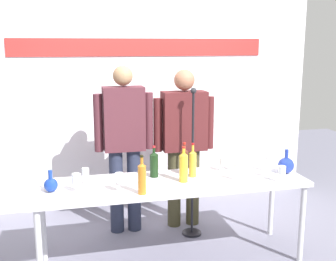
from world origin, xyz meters
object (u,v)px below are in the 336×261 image
at_px(wine_bottle_4, 154,164).
at_px(decanter_blue_left, 51,184).
at_px(wine_glass_left_0, 76,179).
at_px(wine_glass_right_0, 268,166).
at_px(wine_glass_right_1, 269,160).
at_px(wine_glass_left_2, 85,173).
at_px(wine_bottle_0, 142,177).
at_px(presenter_left, 124,139).
at_px(wine_glass_right_3, 235,161).
at_px(display_table, 172,187).
at_px(wine_glass_left_1, 119,178).
at_px(microphone_stand, 192,187).
at_px(wine_bottle_1, 193,163).
at_px(wine_glass_right_5, 237,169).
at_px(presenter_right, 184,137).
at_px(wine_bottle_2, 184,166).
at_px(wine_bottle_3, 184,160).
at_px(wine_glass_right_2, 223,162).
at_px(wine_glass_right_4, 282,171).

bearing_deg(wine_bottle_4, decanter_blue_left, -168.37).
xyz_separation_m(wine_bottle_4, wine_glass_left_0, (-0.69, -0.24, -0.02)).
relative_size(wine_glass_right_0, wine_glass_right_1, 0.98).
bearing_deg(wine_glass_left_2, wine_bottle_0, -37.83).
distance_m(wine_bottle_0, wine_glass_right_1, 1.30).
distance_m(presenter_left, wine_glass_right_3, 1.13).
height_order(display_table, wine_glass_left_0, wine_glass_left_0).
height_order(wine_glass_left_1, microphone_stand, microphone_stand).
xyz_separation_m(wine_bottle_0, wine_bottle_4, (0.18, 0.41, -0.01)).
height_order(wine_bottle_1, wine_glass_right_0, wine_bottle_1).
bearing_deg(wine_glass_right_5, wine_glass_right_1, 24.03).
bearing_deg(presenter_right, wine_glass_right_1, -46.73).
distance_m(presenter_right, wine_glass_right_3, 0.67).
height_order(wine_glass_left_1, wine_glass_left_2, wine_glass_left_1).
bearing_deg(wine_glass_right_0, wine_bottle_2, 176.00).
height_order(display_table, wine_glass_right_1, wine_glass_right_1).
xyz_separation_m(presenter_left, wine_glass_right_1, (1.26, -0.68, -0.12)).
relative_size(wine_bottle_3, wine_bottle_4, 1.01).
height_order(presenter_left, wine_glass_right_0, presenter_left).
distance_m(wine_bottle_1, wine_glass_left_1, 0.73).
bearing_deg(wine_glass_left_0, wine_bottle_1, 9.20).
distance_m(wine_glass_left_1, wine_glass_right_2, 1.07).
xyz_separation_m(decanter_blue_left, wine_glass_left_0, (0.20, -0.06, 0.05)).
height_order(wine_bottle_4, wine_glass_left_2, wine_bottle_4).
bearing_deg(wine_glass_left_2, microphone_stand, 20.66).
distance_m(presenter_left, wine_glass_right_0, 1.44).
distance_m(wine_glass_right_5, microphone_stand, 0.73).
xyz_separation_m(wine_bottle_2, wine_glass_right_5, (0.47, -0.08, -0.04)).
relative_size(decanter_blue_left, wine_bottle_2, 0.58).
xyz_separation_m(decanter_blue_left, wine_glass_right_3, (1.67, 0.19, 0.03)).
relative_size(decanter_blue_left, presenter_right, 0.11).
relative_size(wine_glass_left_2, microphone_stand, 0.10).
bearing_deg(wine_bottle_4, microphone_stand, 35.14).
bearing_deg(wine_glass_right_3, wine_bottle_2, -159.96).
bearing_deg(wine_bottle_2, wine_glass_right_5, -9.15).
bearing_deg(wine_glass_right_3, wine_glass_left_2, -176.40).
height_order(decanter_blue_left, wine_glass_left_0, decanter_blue_left).
distance_m(presenter_right, wine_glass_right_1, 0.93).
relative_size(presenter_left, wine_glass_right_1, 11.05).
relative_size(presenter_right, microphone_stand, 1.11).
bearing_deg(wine_glass_right_4, decanter_blue_left, 173.23).
distance_m(wine_glass_left_0, wine_glass_right_1, 1.77).
bearing_deg(display_table, wine_glass_right_2, 17.73).
xyz_separation_m(decanter_blue_left, wine_glass_right_2, (1.55, 0.20, 0.03)).
distance_m(wine_bottle_0, wine_glass_right_5, 0.88).
distance_m(wine_glass_right_0, wine_glass_right_4, 0.17).
height_order(wine_bottle_0, wine_glass_right_3, wine_bottle_0).
height_order(wine_bottle_4, wine_glass_right_4, wine_bottle_4).
xyz_separation_m(presenter_left, wine_glass_left_0, (-0.50, -0.82, -0.12)).
relative_size(wine_glass_left_0, wine_glass_right_4, 1.05).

